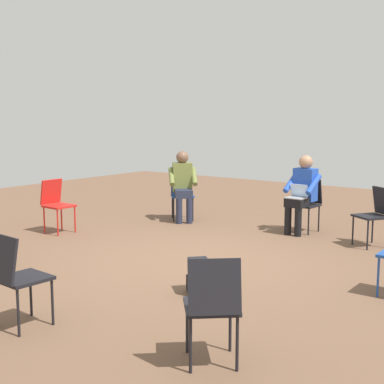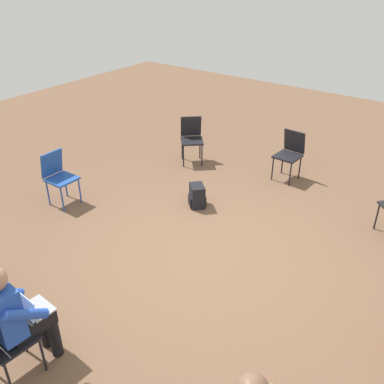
{
  "view_description": "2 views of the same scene",
  "coord_description": "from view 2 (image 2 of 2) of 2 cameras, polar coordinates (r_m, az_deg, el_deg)",
  "views": [
    {
      "loc": [
        5.37,
        4.0,
        1.84
      ],
      "look_at": [
        0.03,
        0.0,
        0.9
      ],
      "focal_mm": 50.0,
      "sensor_mm": 36.0,
      "label": 1
    },
    {
      "loc": [
        -3.69,
        -2.52,
        3.46
      ],
      "look_at": [
        0.19,
        0.33,
        0.76
      ],
      "focal_mm": 40.0,
      "sensor_mm": 36.0,
      "label": 2
    }
  ],
  "objects": [
    {
      "name": "person_with_laptop",
      "position": [
        4.21,
        -22.51,
        -14.61
      ],
      "size": [
        0.54,
        0.52,
        1.24
      ],
      "rotation": [
        0.0,
        0.0,
        -1.64
      ],
      "color": "black",
      "rests_on": "ground"
    },
    {
      "name": "chair_north",
      "position": [
        6.87,
        -17.41,
        2.26
      ],
      "size": [
        0.4,
        0.44,
        0.85
      ],
      "rotation": [
        0.0,
        0.0,
        -3.14
      ],
      "color": "#1E4799",
      "rests_on": "ground"
    },
    {
      "name": "backpack_near_laptop_user",
      "position": [
        6.62,
        0.69,
        -0.67
      ],
      "size": [
        0.34,
        0.34,
        0.36
      ],
      "rotation": [
        0.0,
        0.0,
        3.98
      ],
      "color": "black",
      "rests_on": "ground"
    },
    {
      "name": "chair_west",
      "position": [
        4.31,
        -24.01,
        -17.55
      ],
      "size": [
        0.46,
        0.43,
        0.85
      ],
      "rotation": [
        0.0,
        0.0,
        -1.64
      ],
      "color": "black",
      "rests_on": "ground"
    },
    {
      "name": "ground_plane",
      "position": [
        5.65,
        1.55,
        -8.49
      ],
      "size": [
        16.49,
        16.49,
        0.0
      ],
      "primitive_type": "plane",
      "color": "brown"
    },
    {
      "name": "chair_northeast",
      "position": [
        7.98,
        -0.07,
        7.43
      ],
      "size": [
        0.59,
        0.58,
        0.85
      ],
      "rotation": [
        0.0,
        0.0,
        2.29
      ],
      "color": "black",
      "rests_on": "ground"
    },
    {
      "name": "chair_east",
      "position": [
        7.52,
        12.95,
        5.25
      ],
      "size": [
        0.46,
        0.42,
        0.85
      ],
      "rotation": [
        0.0,
        0.0,
        1.51
      ],
      "color": "black",
      "rests_on": "ground"
    }
  ]
}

